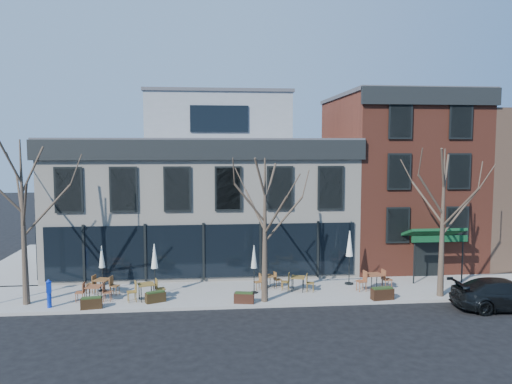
{
  "coord_description": "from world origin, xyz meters",
  "views": [
    {
      "loc": [
        0.2,
        -27.66,
        7.71
      ],
      "look_at": [
        3.16,
        2.0,
        5.01
      ],
      "focal_mm": 35.0,
      "sensor_mm": 36.0,
      "label": 1
    }
  ],
  "objects": [
    {
      "name": "parked_sedan",
      "position": [
        14.28,
        -5.8,
        0.72
      ],
      "size": [
        5.07,
        2.24,
        1.45
      ],
      "primitive_type": "imported",
      "rotation": [
        0.0,
        0.0,
        1.53
      ],
      "color": "black",
      "rests_on": "ground"
    },
    {
      "name": "tree_corner",
      "position": [
        -8.49,
        -3.2,
        4.25
      ],
      "size": [
        3.93,
        3.98,
        7.92
      ],
      "color": "#382B21",
      "rests_on": "sidewalk_front"
    },
    {
      "name": "planter_0",
      "position": [
        -5.22,
        -4.2,
        0.42
      ],
      "size": [
        1.03,
        0.54,
        0.55
      ],
      "color": "black",
      "rests_on": "sidewalk_front"
    },
    {
      "name": "planter_3",
      "position": [
        8.85,
        -4.2,
        0.45
      ],
      "size": [
        1.14,
        0.57,
        0.61
      ],
      "color": "black",
      "rests_on": "sidewalk_front"
    },
    {
      "name": "red_brick_building",
      "position": [
        13.0,
        4.98,
        5.64
      ],
      "size": [
        8.2,
        11.78,
        11.18
      ],
      "color": "brown",
      "rests_on": "ground"
    },
    {
      "name": "sidewalk_front",
      "position": [
        3.25,
        -2.15,
        0.07
      ],
      "size": [
        33.5,
        4.7,
        0.15
      ],
      "primitive_type": "cube",
      "color": "gray",
      "rests_on": "ground"
    },
    {
      "name": "umbrella_0",
      "position": [
        -5.27,
        -1.4,
        1.86
      ],
      "size": [
        0.39,
        0.39,
        2.43
      ],
      "color": "black",
      "rests_on": "sidewalk_front"
    },
    {
      "name": "cafe_set_4",
      "position": [
        4.94,
        -2.32,
        0.63
      ],
      "size": [
        1.8,
        0.92,
        0.93
      ],
      "color": "brown",
      "rests_on": "sidewalk_front"
    },
    {
      "name": "tree_right",
      "position": [
        12.01,
        -3.9,
        4.02
      ],
      "size": [
        3.72,
        3.77,
        7.48
      ],
      "color": "#382B21",
      "rests_on": "sidewalk_front"
    },
    {
      "name": "planter_1",
      "position": [
        -2.33,
        -3.53,
        0.42
      ],
      "size": [
        1.03,
        0.73,
        0.54
      ],
      "color": "black",
      "rests_on": "sidewalk_front"
    },
    {
      "name": "umbrella_4",
      "position": [
        7.99,
        -1.33,
        2.25
      ],
      "size": [
        0.48,
        0.48,
        2.98
      ],
      "color": "black",
      "rests_on": "sidewalk_front"
    },
    {
      "name": "cafe_set_3",
      "position": [
        3.42,
        -1.7,
        0.58
      ],
      "size": [
        1.64,
        0.88,
        0.84
      ],
      "color": "brown",
      "rests_on": "sidewalk_front"
    },
    {
      "name": "call_box",
      "position": [
        -7.23,
        -3.86,
        0.87
      ],
      "size": [
        0.27,
        0.27,
        1.37
      ],
      "color": "#0D2BB3",
      "rests_on": "sidewalk_front"
    },
    {
      "name": "cafe_set_1",
      "position": [
        -5.17,
        -1.86,
        0.64
      ],
      "size": [
        1.84,
        0.98,
        0.95
      ],
      "color": "brown",
      "rests_on": "sidewalk_front"
    },
    {
      "name": "corner_building",
      "position": [
        0.07,
        5.07,
        4.72
      ],
      "size": [
        18.39,
        10.39,
        11.1
      ],
      "color": "beige",
      "rests_on": "ground"
    },
    {
      "name": "sidewalk_side",
      "position": [
        -11.25,
        6.0,
        0.07
      ],
      "size": [
        4.5,
        12.0,
        0.15
      ],
      "primitive_type": "cube",
      "color": "gray",
      "rests_on": "ground"
    },
    {
      "name": "ground",
      "position": [
        0.0,
        0.0,
        0.0
      ],
      "size": [
        120.0,
        120.0,
        0.0
      ],
      "primitive_type": "plane",
      "color": "black",
      "rests_on": "ground"
    },
    {
      "name": "cafe_set_5",
      "position": [
        9.0,
        -2.55,
        0.69
      ],
      "size": [
        2.05,
        0.91,
        1.05
      ],
      "color": "brown",
      "rests_on": "sidewalk_front"
    },
    {
      "name": "cafe_set_0",
      "position": [
        -5.36,
        -3.09,
        0.63
      ],
      "size": [
        1.79,
        0.74,
        0.94
      ],
      "color": "brown",
      "rests_on": "sidewalk_front"
    },
    {
      "name": "planter_2",
      "position": [
        1.97,
        -4.09,
        0.42
      ],
      "size": [
        1.02,
        0.56,
        0.54
      ],
      "color": "#331A11",
      "rests_on": "sidewalk_front"
    },
    {
      "name": "umbrella_2",
      "position": [
        2.61,
        -2.48,
        1.92
      ],
      "size": [
        0.4,
        0.4,
        2.51
      ],
      "color": "black",
      "rests_on": "sidewalk_front"
    },
    {
      "name": "cafe_set_2",
      "position": [
        -2.81,
        -3.13,
        0.66
      ],
      "size": [
        1.95,
        1.01,
        1.0
      ],
      "color": "brown",
      "rests_on": "sidewalk_front"
    },
    {
      "name": "umbrella_1",
      "position": [
        -2.46,
        -2.38,
        2.04
      ],
      "size": [
        0.43,
        0.43,
        2.67
      ],
      "color": "black",
      "rests_on": "sidewalk_front"
    },
    {
      "name": "tree_mid",
      "position": [
        3.01,
        -3.9,
        3.79
      ],
      "size": [
        3.5,
        3.55,
        7.04
      ],
      "color": "#382B21",
      "rests_on": "sidewalk_front"
    }
  ]
}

